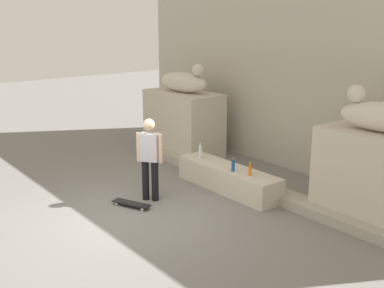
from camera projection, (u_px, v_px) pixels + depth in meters
The scene contains 13 objects.
ground_plane at pixel (130, 219), 8.78m from camera, with size 40.00×40.00×0.00m, color slate.
facade_wall at pixel (308, 64), 11.04m from camera, with size 11.18×0.60×5.03m, color #B9B3A1.
pedestal_left at pixel (183, 123), 12.77m from camera, with size 2.14×1.16×1.66m, color beige.
pedestal_right at pixel (380, 178), 8.46m from camera, with size 2.14×1.16×1.66m, color beige.
statue_reclining_left at pixel (184, 81), 12.46m from camera, with size 1.65×0.74×0.78m.
statue_reclining_right at pixel (384, 116), 8.20m from camera, with size 1.68×0.89×0.78m.
ledge_block at pixel (228, 178), 10.17m from camera, with size 2.60×0.65×0.51m, color beige.
skater at pixel (150, 156), 9.45m from camera, with size 0.45×0.37×1.67m.
skateboard at pixel (131, 203), 9.32m from camera, with size 0.81×0.50×0.08m.
bottle_orange at pixel (250, 170), 9.53m from camera, with size 0.06×0.06×0.27m.
bottle_clear at pixel (200, 151), 10.75m from camera, with size 0.07×0.07×0.33m.
bottle_blue at pixel (233, 166), 9.80m from camera, with size 0.07×0.07×0.28m.
stair_step at pixel (241, 182), 10.45m from camera, with size 7.84×0.50×0.19m, color #A9A08F.
Camera 1 is at (7.06, -4.17, 3.61)m, focal length 44.90 mm.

